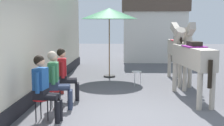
{
  "coord_description": "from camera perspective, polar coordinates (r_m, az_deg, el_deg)",
  "views": [
    {
      "loc": [
        -0.03,
        -6.17,
        2.05
      ],
      "look_at": [
        -0.4,
        1.2,
        1.05
      ],
      "focal_mm": 48.07,
      "sensor_mm": 36.0,
      "label": 1
    }
  ],
  "objects": [
    {
      "name": "saddled_horse_near",
      "position": [
        8.29,
        14.73,
        1.29
      ],
      "size": [
        0.75,
        2.98,
        2.06
      ],
      "color": "#B2A899",
      "rests_on": "ground_plane"
    },
    {
      "name": "satchel_bag",
      "position": [
        8.83,
        -10.12,
        -5.17
      ],
      "size": [
        0.3,
        0.22,
        0.2
      ],
      "primitive_type": "cube",
      "rotation": [
        0.0,
        0.0,
        3.55
      ],
      "color": "maroon",
      "rests_on": "ground_plane"
    },
    {
      "name": "spare_stool_white",
      "position": [
        9.86,
        4.71,
        -1.94
      ],
      "size": [
        0.32,
        0.32,
        0.46
      ],
      "color": "white",
      "rests_on": "ground_plane"
    },
    {
      "name": "seated_visitor_near",
      "position": [
        6.35,
        -12.89,
        -4.04
      ],
      "size": [
        0.61,
        0.49,
        1.39
      ],
      "color": "red",
      "rests_on": "ground_plane"
    },
    {
      "name": "seated_visitor_far",
      "position": [
        7.94,
        -8.98,
        -1.61
      ],
      "size": [
        0.61,
        0.48,
        1.39
      ],
      "color": "black",
      "rests_on": "ground_plane"
    },
    {
      "name": "cafe_parasol",
      "position": [
        11.2,
        -0.52,
        9.31
      ],
      "size": [
        2.1,
        2.1,
        2.58
      ],
      "color": "black",
      "rests_on": "ground_plane"
    },
    {
      "name": "seated_visitor_middle",
      "position": [
        7.17,
        -10.55,
        -2.64
      ],
      "size": [
        0.61,
        0.49,
        1.39
      ],
      "color": "red",
      "rests_on": "ground_plane"
    },
    {
      "name": "distant_cottage",
      "position": [
        16.36,
        7.95,
        6.76
      ],
      "size": [
        3.4,
        2.6,
        3.5
      ],
      "color": "silver",
      "rests_on": "ground_plane"
    },
    {
      "name": "ground_plane",
      "position": [
        9.39,
        3.0,
        -4.9
      ],
      "size": [
        40.0,
        40.0,
        0.0
      ],
      "primitive_type": "plane",
      "color": "#56565B"
    },
    {
      "name": "pub_facade_wall",
      "position": [
        8.09,
        -15.31,
        3.81
      ],
      "size": [
        0.34,
        14.0,
        3.4
      ],
      "color": "beige",
      "rests_on": "ground_plane"
    },
    {
      "name": "saddled_horse_far",
      "position": [
        10.47,
        12.81,
        2.64
      ],
      "size": [
        0.52,
        3.0,
        2.06
      ],
      "color": "#B2A899",
      "rests_on": "ground_plane"
    }
  ]
}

